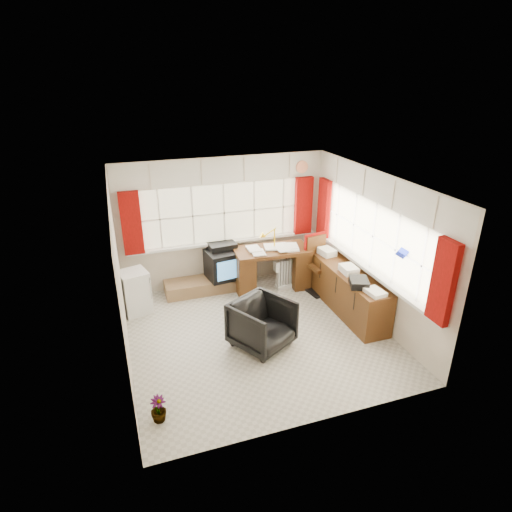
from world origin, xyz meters
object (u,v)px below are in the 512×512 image
(desk, at_px, (272,266))
(office_chair, at_px, (262,324))
(task_chair, at_px, (317,261))
(credenza, at_px, (348,291))
(tv_bench, at_px, (202,286))
(crt_tv, at_px, (223,264))
(desk_lamp, at_px, (275,234))
(radiator, at_px, (286,276))
(mini_fridge, at_px, (135,292))

(desk, distance_m, office_chair, 1.93)
(task_chair, xyz_separation_m, credenza, (0.16, -0.91, -0.21))
(office_chair, bearing_deg, tv_bench, 74.66)
(crt_tv, bearing_deg, desk_lamp, -12.81)
(task_chair, bearing_deg, crt_tv, 161.25)
(radiator, distance_m, credenza, 1.35)
(desk_lamp, height_order, tv_bench, desk_lamp)
(desk_lamp, bearing_deg, task_chair, -25.80)
(desk, xyz_separation_m, mini_fridge, (-2.57, -0.09, -0.07))
(task_chair, relative_size, office_chair, 1.35)
(radiator, distance_m, crt_tv, 1.24)
(desk_lamp, bearing_deg, office_chair, -116.15)
(task_chair, xyz_separation_m, radiator, (-0.54, 0.24, -0.35))
(crt_tv, distance_m, mini_fridge, 1.71)
(desk, relative_size, office_chair, 1.76)
(desk_lamp, xyz_separation_m, credenza, (0.90, -1.27, -0.72))
(task_chair, bearing_deg, desk_lamp, 154.20)
(task_chair, distance_m, crt_tv, 1.80)
(radiator, height_order, credenza, credenza)
(desk_lamp, bearing_deg, radiator, -30.81)
(office_chair, relative_size, crt_tv, 1.23)
(desk, xyz_separation_m, office_chair, (-0.81, -1.75, -0.08))
(radiator, bearing_deg, tv_bench, 166.83)
(office_chair, bearing_deg, crt_tv, 62.98)
(desk_lamp, distance_m, tv_bench, 1.71)
(radiator, bearing_deg, office_chair, -123.06)
(task_chair, bearing_deg, desk, 157.26)
(credenza, height_order, crt_tv, credenza)
(credenza, bearing_deg, radiator, 121.17)
(desk, bearing_deg, crt_tv, 164.99)
(office_chair, xyz_separation_m, tv_bench, (-0.51, 2.02, -0.25))
(radiator, height_order, tv_bench, radiator)
(desk_lamp, xyz_separation_m, mini_fridge, (-2.63, -0.11, -0.72))
(office_chair, distance_m, crt_tv, 1.99)
(desk_lamp, distance_m, radiator, 0.90)
(credenza, xyz_separation_m, mini_fridge, (-3.53, 1.16, -0.00))
(radiator, height_order, mini_fridge, mini_fridge)
(desk_lamp, xyz_separation_m, crt_tv, (-0.96, 0.22, -0.58))
(mini_fridge, bearing_deg, desk, 1.96)
(office_chair, distance_m, mini_fridge, 2.42)
(task_chair, height_order, credenza, task_chair)
(desk_lamp, relative_size, mini_fridge, 0.54)
(mini_fridge, bearing_deg, credenza, -18.20)
(radiator, relative_size, tv_bench, 0.42)
(desk_lamp, distance_m, credenza, 1.71)
(mini_fridge, bearing_deg, desk_lamp, 2.42)
(radiator, bearing_deg, task_chair, -23.79)
(desk, relative_size, credenza, 0.73)
(mini_fridge, bearing_deg, task_chair, -4.21)
(office_chair, xyz_separation_m, credenza, (1.77, 0.50, 0.01))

